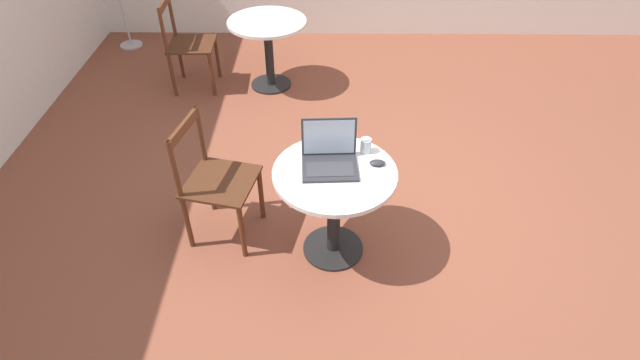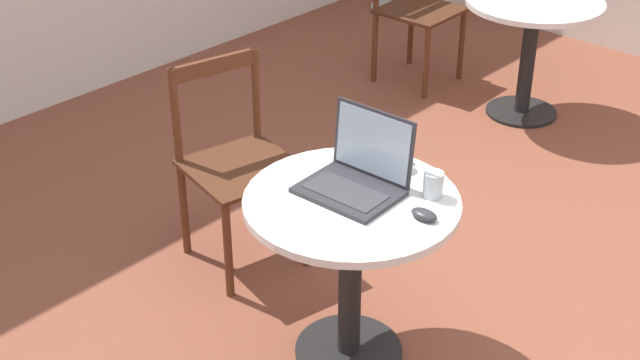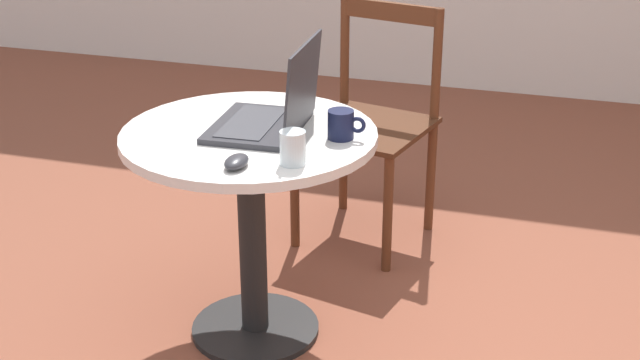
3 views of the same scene
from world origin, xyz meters
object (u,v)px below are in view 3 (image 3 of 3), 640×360
at_px(chair_near_back, 370,124).
at_px(mug, 342,125).
at_px(drinking_glass, 293,148).
at_px(mouse, 236,162).
at_px(cafe_table_near, 251,183).
at_px(laptop, 272,113).

height_order(chair_near_back, mug, chair_near_back).
height_order(mug, drinking_glass, drinking_glass).
relative_size(mouse, drinking_glass, 1.05).
distance_m(mug, drinking_glass, 0.24).
height_order(cafe_table_near, laptop, laptop).
relative_size(mug, drinking_glass, 1.20).
height_order(chair_near_back, drinking_glass, chair_near_back).
xyz_separation_m(cafe_table_near, mug, (0.28, 0.03, 0.21)).
distance_m(chair_near_back, drinking_glass, 1.04).
distance_m(cafe_table_near, chair_near_back, 0.83).
distance_m(cafe_table_near, drinking_glass, 0.36).
height_order(laptop, mouse, laptop).
relative_size(cafe_table_near, laptop, 2.18).
height_order(cafe_table_near, drinking_glass, drinking_glass).
height_order(laptop, drinking_glass, laptop).
bearing_deg(drinking_glass, chair_near_back, 91.51).
xyz_separation_m(mug, drinking_glass, (-0.07, -0.23, 0.00)).
bearing_deg(mouse, cafe_table_near, 104.31).
bearing_deg(mouse, drinking_glass, 25.51).
distance_m(chair_near_back, mouse, 1.11).
bearing_deg(mouse, laptop, 90.83).
distance_m(chair_near_back, laptop, 0.83).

